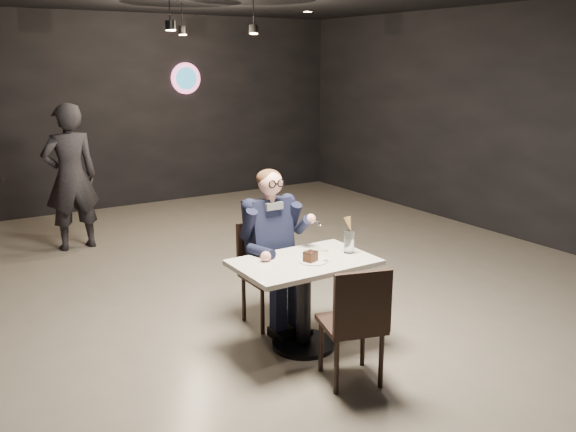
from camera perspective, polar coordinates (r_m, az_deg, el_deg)
floor at (r=6.40m, az=0.22°, el=-6.64°), size 9.00×9.00×0.00m
wall_sign at (r=10.32m, az=-9.55°, el=12.59°), size 0.50×0.06×0.50m
pendant_lights at (r=7.75m, az=-8.11°, el=18.59°), size 1.40×1.20×0.36m
main_table at (r=5.00m, az=1.47°, el=-8.23°), size 1.10×0.70×0.75m
chair_far at (r=5.40m, az=-1.75°, el=-5.49°), size 0.42×0.46×0.92m
chair_near at (r=4.50m, az=5.93°, el=-9.78°), size 0.53×0.56×0.92m
seated_man at (r=5.32m, az=-1.78°, el=-2.86°), size 0.60×0.80×1.44m
dessert_plate at (r=4.83m, az=2.37°, el=-4.22°), size 0.23×0.23×0.01m
cake_slice at (r=4.80m, az=2.11°, el=-3.83°), size 0.12×0.11×0.07m
mint_leaf at (r=4.80m, az=3.53°, el=-3.27°), size 0.06×0.04×0.01m
sundae_glass at (r=5.05m, az=5.74°, el=-2.40°), size 0.08×0.08×0.19m
wafer_cone at (r=5.00m, az=5.74°, el=-0.79°), size 0.08×0.08×0.13m
passerby at (r=7.92m, az=-19.67°, el=3.43°), size 0.68×0.46×1.81m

